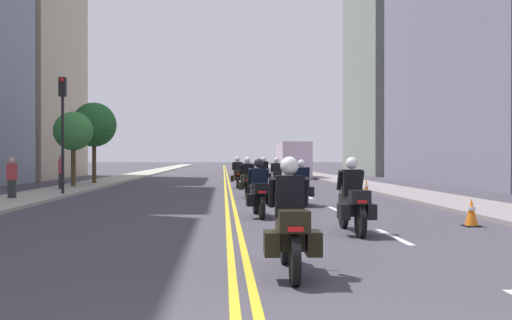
# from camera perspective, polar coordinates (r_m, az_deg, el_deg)

# --- Properties ---
(ground_plane) EXTENTS (264.00, 264.00, 0.00)m
(ground_plane) POSITION_cam_1_polar(r_m,az_deg,el_deg) (51.78, -3.01, -1.54)
(ground_plane) COLOR #403D45
(sidewalk_left) EXTENTS (2.68, 144.00, 0.12)m
(sidewalk_left) POSITION_cam_1_polar(r_m,az_deg,el_deg) (52.34, -11.72, -1.46)
(sidewalk_left) COLOR #A9A694
(sidewalk_left) RESTS_ON ground
(sidewalk_right) EXTENTS (2.68, 144.00, 0.12)m
(sidewalk_right) POSITION_cam_1_polar(r_m,az_deg,el_deg) (52.42, 5.69, -1.45)
(sidewalk_right) COLOR gray
(sidewalk_right) RESTS_ON ground
(centreline_yellow_inner) EXTENTS (0.12, 132.00, 0.01)m
(centreline_yellow_inner) POSITION_cam_1_polar(r_m,az_deg,el_deg) (51.78, -3.14, -1.54)
(centreline_yellow_inner) COLOR yellow
(centreline_yellow_inner) RESTS_ON ground
(centreline_yellow_outer) EXTENTS (0.12, 132.00, 0.01)m
(centreline_yellow_outer) POSITION_cam_1_polar(r_m,az_deg,el_deg) (51.78, -2.88, -1.54)
(centreline_yellow_outer) COLOR yellow
(centreline_yellow_outer) RESTS_ON ground
(lane_dashes_white) EXTENTS (0.14, 56.40, 0.01)m
(lane_dashes_white) POSITION_cam_1_polar(r_m,az_deg,el_deg) (32.98, 2.88, -2.58)
(lane_dashes_white) COLOR silver
(lane_dashes_white) RESTS_ON ground
(building_left_2) EXTENTS (7.42, 13.46, 22.50)m
(building_left_2) POSITION_cam_1_polar(r_m,az_deg,el_deg) (50.08, -22.31, 11.31)
(building_left_2) COLOR tan
(building_left_2) RESTS_ON ground
(building_right_2) EXTENTS (9.48, 13.31, 30.22)m
(building_right_2) POSITION_cam_1_polar(r_m,az_deg,el_deg) (58.67, 14.61, 13.54)
(building_right_2) COLOR gray
(building_right_2) RESTS_ON ground
(motorcycle_0) EXTENTS (0.77, 2.19, 1.67)m
(motorcycle_0) POSITION_cam_1_polar(r_m,az_deg,el_deg) (8.09, 3.39, -6.65)
(motorcycle_0) COLOR black
(motorcycle_0) RESTS_ON ground
(motorcycle_1) EXTENTS (0.76, 2.27, 1.66)m
(motorcycle_1) POSITION_cam_1_polar(r_m,az_deg,el_deg) (12.63, 9.57, -4.17)
(motorcycle_1) COLOR black
(motorcycle_1) RESTS_ON ground
(motorcycle_2) EXTENTS (0.78, 2.19, 1.62)m
(motorcycle_2) POSITION_cam_1_polar(r_m,az_deg,el_deg) (15.90, 0.31, -3.31)
(motorcycle_2) COLOR black
(motorcycle_2) RESTS_ON ground
(motorcycle_3) EXTENTS (0.78, 2.25, 1.57)m
(motorcycle_3) POSITION_cam_1_polar(r_m,az_deg,el_deg) (19.72, 4.55, -2.62)
(motorcycle_3) COLOR black
(motorcycle_3) RESTS_ON ground
(motorcycle_4) EXTENTS (0.77, 2.11, 1.66)m
(motorcycle_4) POSITION_cam_1_polar(r_m,az_deg,el_deg) (23.64, -0.83, -2.08)
(motorcycle_4) COLOR black
(motorcycle_4) RESTS_ON ground
(motorcycle_5) EXTENTS (0.77, 2.11, 1.64)m
(motorcycle_5) POSITION_cam_1_polar(r_m,az_deg,el_deg) (27.86, 2.07, -1.76)
(motorcycle_5) COLOR black
(motorcycle_5) RESTS_ON ground
(motorcycle_6) EXTENTS (0.77, 2.28, 1.67)m
(motorcycle_6) POSITION_cam_1_polar(r_m,az_deg,el_deg) (31.08, -1.85, -1.51)
(motorcycle_6) COLOR black
(motorcycle_6) RESTS_ON ground
(motorcycle_7) EXTENTS (0.78, 2.27, 1.67)m
(motorcycle_7) POSITION_cam_1_polar(r_m,az_deg,el_deg) (35.61, 0.82, -1.30)
(motorcycle_7) COLOR black
(motorcycle_7) RESTS_ON ground
(traffic_cone_0) EXTENTS (0.37, 0.37, 0.68)m
(traffic_cone_0) POSITION_cam_1_polar(r_m,az_deg,el_deg) (14.69, 20.56, -4.88)
(traffic_cone_0) COLOR black
(traffic_cone_0) RESTS_ON ground
(traffic_cone_1) EXTENTS (0.33, 0.33, 0.75)m
(traffic_cone_1) POSITION_cam_1_polar(r_m,az_deg,el_deg) (23.95, 10.88, -2.79)
(traffic_cone_1) COLOR black
(traffic_cone_1) RESTS_ON ground
(traffic_light_near) EXTENTS (0.28, 0.38, 5.01)m
(traffic_light_near) POSITION_cam_1_polar(r_m,az_deg,el_deg) (25.55, -18.61, 4.30)
(traffic_light_near) COLOR black
(traffic_light_near) RESTS_ON ground
(pedestrian_0) EXTENTS (0.39, 0.28, 1.65)m
(pedestrian_0) POSITION_cam_1_polar(r_m,az_deg,el_deg) (23.44, -23.02, -1.71)
(pedestrian_0) COLOR #2A2D2B
(pedestrian_0) RESTS_ON ground
(pedestrian_1) EXTENTS (0.32, 0.51, 1.79)m
(pedestrian_1) POSITION_cam_1_polar(r_m,az_deg,el_deg) (29.15, -18.77, -1.16)
(pedestrian_1) COLOR #222E2E
(pedestrian_1) RESTS_ON ground
(street_tree_0) EXTENTS (2.64, 2.64, 4.91)m
(street_tree_0) POSITION_cam_1_polar(r_m,az_deg,el_deg) (35.65, -15.74, 3.36)
(street_tree_0) COLOR #513B21
(street_tree_0) RESTS_ON ground
(street_tree_1) EXTENTS (2.04, 2.04, 4.05)m
(street_tree_1) POSITION_cam_1_polar(r_m,az_deg,el_deg) (31.73, -17.65, 2.70)
(street_tree_1) COLOR #4A3821
(street_tree_1) RESTS_ON ground
(parked_truck) EXTENTS (2.20, 6.50, 2.80)m
(parked_truck) POSITION_cam_1_polar(r_m,az_deg,el_deg) (45.12, 3.63, -0.19)
(parked_truck) COLOR #BEB6C6
(parked_truck) RESTS_ON ground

